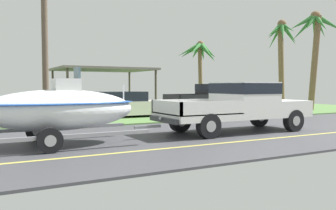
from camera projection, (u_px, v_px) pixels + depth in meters
name	position (u px, v px, depth m)	size (l,w,h in m)	color
ground	(154.00, 115.00, 20.64)	(36.00, 22.00, 0.11)	#424247
pickup_truck_towing	(243.00, 104.00, 13.06)	(5.98, 2.10, 1.81)	silver
boat_on_trailer	(58.00, 109.00, 9.93)	(5.61, 2.35, 2.21)	gray
parked_pickup_background	(214.00, 97.00, 21.51)	(5.58, 2.04, 1.79)	black
parked_sedan_near	(122.00, 105.00, 18.55)	(4.72, 1.89, 1.38)	beige
carport_awning	(103.00, 70.00, 23.36)	(6.08, 4.95, 2.83)	#4C4238
palm_tree_near_left	(200.00, 55.00, 25.53)	(3.26, 3.20, 4.92)	brown
palm_tree_near_right	(315.00, 36.00, 23.36)	(3.20, 3.14, 6.59)	brown
palm_tree_mid	(282.00, 43.00, 26.58)	(3.13, 2.74, 6.63)	brown
utility_pole	(44.00, 16.00, 13.85)	(0.24, 1.80, 8.52)	brown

